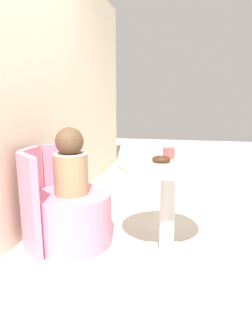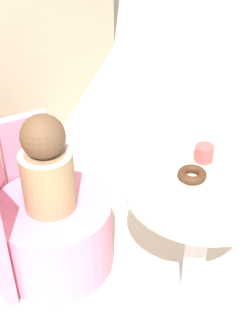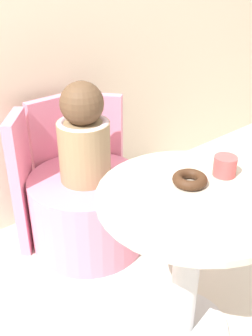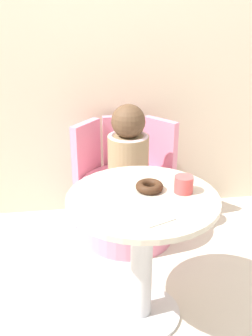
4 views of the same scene
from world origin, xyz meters
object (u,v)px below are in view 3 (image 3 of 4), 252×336
(round_table, at_px, (189,241))
(tub_chair, at_px, (88,211))
(child_figure, at_px, (84,136))
(cup, at_px, (225,166))
(donut, at_px, (190,180))

(round_table, bearing_deg, tub_chair, 86.67)
(round_table, relative_size, tub_chair, 1.13)
(round_table, relative_size, child_figure, 1.36)
(cup, bearing_deg, child_figure, 101.61)
(tub_chair, distance_m, donut, 0.80)
(round_table, distance_m, donut, 0.22)
(cup, bearing_deg, round_table, -175.13)
(child_figure, distance_m, donut, 0.65)
(tub_chair, height_order, donut, donut)
(donut, distance_m, cup, 0.15)
(round_table, distance_m, cup, 0.30)
(tub_chair, relative_size, child_figure, 1.20)
(round_table, distance_m, child_figure, 0.72)
(donut, bearing_deg, tub_chair, 89.83)
(round_table, xyz_separation_m, cup, (0.18, 0.02, 0.23))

